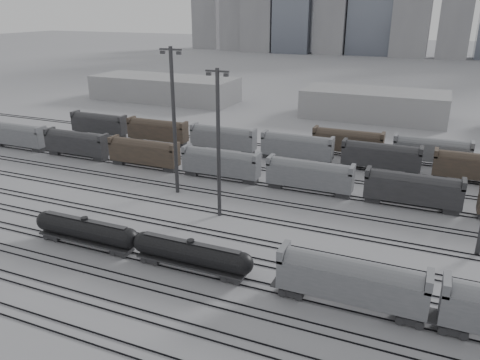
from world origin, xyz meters
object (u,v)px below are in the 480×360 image
at_px(tank_car_b, 191,254).
at_px(light_mast_c, 218,141).
at_px(tank_car_a, 86,230).
at_px(hopper_car_a, 351,279).

height_order(tank_car_b, light_mast_c, light_mast_c).
xyz_separation_m(tank_car_a, hopper_car_a, (35.32, 0.00, 1.16)).
relative_size(tank_car_b, hopper_car_a, 1.02).
relative_size(tank_car_a, hopper_car_a, 1.03).
xyz_separation_m(tank_car_a, tank_car_b, (16.04, 0.00, -0.02)).
height_order(tank_car_a, tank_car_b, tank_car_a).
bearing_deg(tank_car_a, tank_car_b, 0.00).
height_order(tank_car_a, light_mast_c, light_mast_c).
distance_m(tank_car_b, hopper_car_a, 19.31).
bearing_deg(hopper_car_a, light_mast_c, 145.32).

